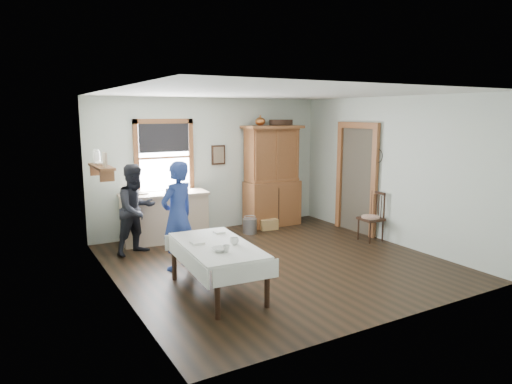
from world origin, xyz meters
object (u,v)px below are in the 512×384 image
china_hutch (272,176)px  spindle_chair (371,216)px  dining_table (217,268)px  woman_blue (178,220)px  wicker_basket (268,224)px  figure_dark (136,213)px  work_counter (165,217)px  pail (250,226)px

china_hutch → spindle_chair: (0.98, -1.98, -0.60)m
dining_table → woman_blue: 1.26m
dining_table → wicker_basket: 3.52m
china_hutch → dining_table: bearing=-132.3°
wicker_basket → figure_dark: 2.91m
woman_blue → china_hutch: bearing=-172.7°
china_hutch → figure_dark: bearing=-168.8°
figure_dark → dining_table: bearing=-100.8°
work_counter → dining_table: size_ratio=0.95×
china_hutch → woman_blue: 3.24m
wicker_basket → woman_blue: (-2.48, -1.41, 0.67)m
dining_table → spindle_chair: spindle_chair is taller
pail → woman_blue: woman_blue is taller
woman_blue → figure_dark: bearing=-97.1°
wicker_basket → woman_blue: bearing=-150.4°
dining_table → wicker_basket: dining_table is taller
china_hutch → dining_table: 3.96m
woman_blue → figure_dark: size_ratio=1.09×
spindle_chair → figure_dark: figure_dark is taller
work_counter → wicker_basket: bearing=-0.9°
china_hutch → pail: china_hutch is taller
work_counter → spindle_chair: bearing=-24.7°
work_counter → woman_blue: bearing=-96.7°
spindle_chair → figure_dark: bearing=164.0°
pail → spindle_chair: bearing=-42.7°
dining_table → figure_dark: bearing=101.2°
work_counter → china_hutch: (2.42, 0.07, 0.61)m
work_counter → dining_table: 2.80m
spindle_chair → china_hutch: bearing=119.2°
pail → work_counter: bearing=169.6°
work_counter → spindle_chair: spindle_chair is taller
wicker_basket → figure_dark: (-2.82, -0.31, 0.61)m
china_hutch → pail: (-0.76, -0.37, -0.92)m
spindle_chair → pail: (-1.74, 1.60, -0.32)m
work_counter → spindle_chair: (3.40, -1.91, 0.00)m
work_counter → woman_blue: size_ratio=1.03×
spindle_chair → wicker_basket: 2.14m
spindle_chair → woman_blue: woman_blue is taller
pail → woman_blue: (-1.99, -1.31, 0.63)m
china_hutch → dining_table: china_hutch is taller
china_hutch → figure_dark: 3.16m
china_hutch → dining_table: (-2.64, -2.86, -0.73)m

